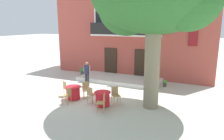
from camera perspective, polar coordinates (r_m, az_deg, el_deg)
ground_plane at (r=12.53m, az=-4.79°, el=-7.11°), size 120.00×120.00×0.00m
building_facade at (r=18.20m, az=6.17°, el=11.02°), size 13.00×5.09×7.50m
entrance_step_platform at (r=15.68m, az=2.04°, el=-2.55°), size 6.07×2.53×0.25m
cafe_table_near_tree at (r=10.94m, az=-2.60°, el=-7.86°), size 0.86×0.86×0.76m
cafe_chair_near_tree_0 at (r=11.20m, az=0.95°, el=-6.62°), size 0.57×0.57×0.91m
cafe_chair_near_tree_1 at (r=11.32m, az=-5.77°, el=-6.47°), size 0.48×0.48×0.91m
cafe_chair_near_tree_2 at (r=10.19m, az=-2.74°, el=-8.61°), size 0.51×0.51×0.91m
cafe_table_middle at (r=12.05m, az=-10.53°, el=-6.12°), size 0.86×0.86×0.76m
cafe_chair_middle_0 at (r=12.63m, az=-12.38°, el=-4.68°), size 0.54×0.54×0.91m
cafe_chair_middle_1 at (r=11.36m, az=-12.05°, el=-6.62°), size 0.44×0.44×0.91m
cafe_chair_middle_2 at (r=12.19m, az=-7.10°, el=-5.10°), size 0.57×0.57×0.91m
ground_planter_left at (r=17.28m, az=-8.19°, el=-0.35°), size 0.41×0.41×0.69m
ground_planter_right at (r=14.66m, az=14.27°, el=-3.43°), size 0.31×0.31×0.48m
pedestrian_near_entrance at (r=14.35m, az=-6.88°, el=-0.65°), size 0.53×0.31×1.69m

